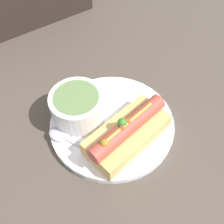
# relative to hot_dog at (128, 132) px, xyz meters

# --- Properties ---
(ground_plane) EXTENTS (4.00, 4.00, 0.00)m
(ground_plane) POSITION_rel_hot_dog_xyz_m (-0.00, 0.05, -0.04)
(ground_plane) COLOR #4C4238
(dinner_plate) EXTENTS (0.24, 0.24, 0.01)m
(dinner_plate) POSITION_rel_hot_dog_xyz_m (-0.00, 0.05, -0.03)
(dinner_plate) COLOR white
(dinner_plate) RESTS_ON ground_plane
(hot_dog) EXTENTS (0.17, 0.10, 0.06)m
(hot_dog) POSITION_rel_hot_dog_xyz_m (0.00, 0.00, 0.00)
(hot_dog) COLOR #DBAD60
(hot_dog) RESTS_ON dinner_plate
(soup_bowl) EXTENTS (0.10, 0.10, 0.06)m
(soup_bowl) POSITION_rel_hot_dog_xyz_m (-0.05, 0.10, 0.01)
(soup_bowl) COLOR white
(soup_bowl) RESTS_ON dinner_plate
(spoon) EXTENTS (0.08, 0.15, 0.01)m
(spoon) POSITION_rel_hot_dog_xyz_m (-0.09, 0.06, -0.02)
(spoon) COLOR #B7B7BC
(spoon) RESTS_ON dinner_plate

